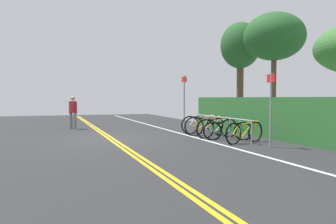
{
  "coord_description": "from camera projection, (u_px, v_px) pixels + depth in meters",
  "views": [
    {
      "loc": [
        11.73,
        -2.02,
        1.47
      ],
      "look_at": [
        1.47,
        1.67,
        0.99
      ],
      "focal_mm": 34.97,
      "sensor_mm": 36.0,
      "label": 1
    }
  ],
  "objects": [
    {
      "name": "ground_plane",
      "position": [
        111.0,
        139.0,
        11.78
      ],
      "size": [
        34.19,
        12.73,
        0.05
      ],
      "primitive_type": "cube",
      "color": "#2B2B2D"
    },
    {
      "name": "centre_line_yellow_inner",
      "position": [
        108.0,
        139.0,
        11.75
      ],
      "size": [
        30.77,
        0.1,
        0.0
      ],
      "primitive_type": "cube",
      "color": "gold",
      "rests_on": "ground_plane"
    },
    {
      "name": "centre_line_yellow_outer",
      "position": [
        113.0,
        138.0,
        11.8
      ],
      "size": [
        30.77,
        0.1,
        0.0
      ],
      "primitive_type": "cube",
      "color": "gold",
      "rests_on": "ground_plane"
    },
    {
      "name": "bike_lane_stripe_white",
      "position": [
        187.0,
        135.0,
        12.79
      ],
      "size": [
        30.77,
        0.12,
        0.0
      ],
      "primitive_type": "cube",
      "color": "white",
      "rests_on": "ground_plane"
    },
    {
      "name": "bike_rack",
      "position": [
        220.0,
        122.0,
        12.09
      ],
      "size": [
        4.06,
        0.05,
        0.77
      ],
      "color": "#9EA0A5",
      "rests_on": "ground_plane"
    },
    {
      "name": "bicycle_0",
      "position": [
        203.0,
        124.0,
        13.51
      ],
      "size": [
        0.46,
        1.84,
        0.78
      ],
      "color": "black",
      "rests_on": "ground_plane"
    },
    {
      "name": "bicycle_1",
      "position": [
        208.0,
        126.0,
        12.73
      ],
      "size": [
        0.61,
        1.81,
        0.79
      ],
      "color": "black",
      "rests_on": "ground_plane"
    },
    {
      "name": "bicycle_2",
      "position": [
        217.0,
        128.0,
        12.05
      ],
      "size": [
        0.46,
        1.76,
        0.75
      ],
      "color": "black",
      "rests_on": "ground_plane"
    },
    {
      "name": "bicycle_3",
      "position": [
        228.0,
        131.0,
        11.4
      ],
      "size": [
        0.69,
        1.65,
        0.68
      ],
      "color": "black",
      "rests_on": "ground_plane"
    },
    {
      "name": "bicycle_4",
      "position": [
        245.0,
        132.0,
        10.62
      ],
      "size": [
        0.64,
        1.74,
        0.74
      ],
      "color": "black",
      "rests_on": "ground_plane"
    },
    {
      "name": "pedestrian",
      "position": [
        73.0,
        110.0,
        15.36
      ],
      "size": [
        0.39,
        0.36,
        1.55
      ],
      "color": "slate",
      "rests_on": "ground_plane"
    },
    {
      "name": "sign_post_near",
      "position": [
        184.0,
        98.0,
        14.8
      ],
      "size": [
        0.36,
        0.1,
        2.48
      ],
      "color": "gray",
      "rests_on": "ground_plane"
    },
    {
      "name": "sign_post_far",
      "position": [
        271.0,
        102.0,
        9.65
      ],
      "size": [
        0.36,
        0.06,
        2.23
      ],
      "color": "gray",
      "rests_on": "ground_plane"
    },
    {
      "name": "hedge_backdrop",
      "position": [
        293.0,
        119.0,
        11.36
      ],
      "size": [
        13.01,
        1.15,
        1.49
      ],
      "primitive_type": "cube",
      "color": "#2D6B30",
      "rests_on": "ground_plane"
    },
    {
      "name": "tree_near_left",
      "position": [
        240.0,
        47.0,
        16.86
      ],
      "size": [
        2.04,
        2.04,
        5.37
      ],
      "color": "brown",
      "rests_on": "ground_plane"
    },
    {
      "name": "tree_mid",
      "position": [
        274.0,
        37.0,
        14.12
      ],
      "size": [
        2.62,
        2.62,
        5.14
      ],
      "color": "brown",
      "rests_on": "ground_plane"
    }
  ]
}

